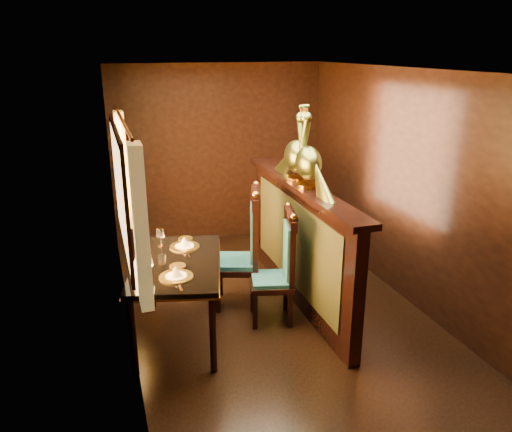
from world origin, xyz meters
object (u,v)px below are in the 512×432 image
object	(u,v)px
chair_left	(282,263)
peacock_left	(309,148)
dining_table	(176,268)
chair_right	(248,244)
peacock_right	(297,142)

from	to	relation	value
chair_left	peacock_left	distance (m)	1.18
dining_table	chair_right	world-z (taller)	chair_right
dining_table	chair_right	distance (m)	0.93
peacock_left	chair_left	bearing A→B (deg)	-155.49
chair_left	peacock_left	size ratio (longest dim) A/B	1.53
chair_left	peacock_right	distance (m)	1.25
chair_left	chair_right	distance (m)	0.48
chair_left	peacock_right	world-z (taller)	peacock_right
chair_right	peacock_right	xyz separation A→B (m)	(0.54, 0.02, 1.06)
dining_table	peacock_left	distance (m)	1.73
chair_left	peacock_left	world-z (taller)	peacock_left
peacock_right	chair_right	bearing A→B (deg)	-177.91
chair_left	peacock_right	size ratio (longest dim) A/B	1.50
dining_table	chair_left	size ratio (longest dim) A/B	1.24
chair_right	peacock_left	bearing A→B (deg)	-8.41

